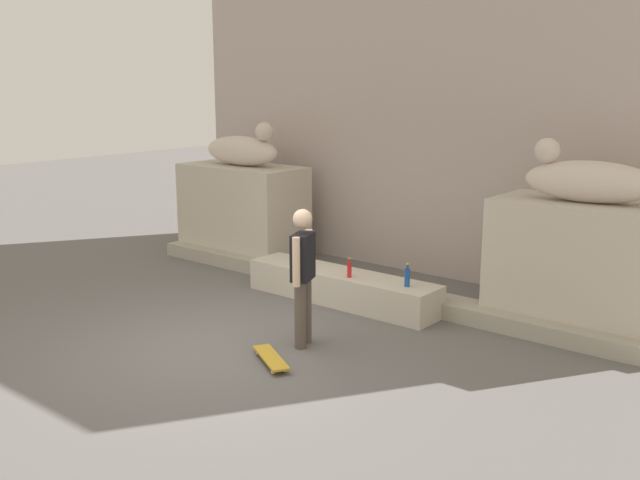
{
  "coord_description": "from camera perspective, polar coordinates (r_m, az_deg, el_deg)",
  "views": [
    {
      "loc": [
        6.11,
        -5.62,
        3.16
      ],
      "look_at": [
        0.28,
        1.46,
        1.1
      ],
      "focal_mm": 40.7,
      "sensor_mm": 36.0,
      "label": 1
    }
  ],
  "objects": [
    {
      "name": "skateboard",
      "position": [
        8.32,
        -3.88,
        -9.23
      ],
      "size": [
        0.79,
        0.57,
        0.08
      ],
      "rotation": [
        0.0,
        0.0,
        5.77
      ],
      "color": "gold",
      "rests_on": "ground_plane"
    },
    {
      "name": "ledge_block",
      "position": [
        10.41,
        1.71,
        -3.72
      ],
      "size": [
        3.03,
        0.65,
        0.45
      ],
      "primitive_type": "cube",
      "color": "beige",
      "rests_on": "ground_plane"
    },
    {
      "name": "pedestal_right",
      "position": [
        9.76,
        20.01,
        -1.99
      ],
      "size": [
        2.27,
        1.14,
        1.65
      ],
      "primitive_type": "cube",
      "color": "beige",
      "rests_on": "ground_plane"
    },
    {
      "name": "stair_step",
      "position": [
        10.81,
        3.23,
        -3.76
      ],
      "size": [
        8.37,
        0.5,
        0.22
      ],
      "primitive_type": "cube",
      "color": "#A9A08F",
      "rests_on": "ground_plane"
    },
    {
      "name": "facade_wall",
      "position": [
        11.99,
        8.94,
        10.18
      ],
      "size": [
        9.68,
        0.6,
        5.35
      ],
      "primitive_type": "cube",
      "color": "#BAA8A0",
      "rests_on": "ground_plane"
    },
    {
      "name": "statue_reclining_left",
      "position": [
        12.85,
        -6.06,
        7.09
      ],
      "size": [
        1.61,
        0.59,
        0.78
      ],
      "rotation": [
        0.0,
        0.0,
        0.02
      ],
      "color": "beige",
      "rests_on": "pedestal_left"
    },
    {
      "name": "ground_plane",
      "position": [
        8.88,
        -7.46,
        -8.3
      ],
      "size": [
        40.0,
        40.0,
        0.0
      ],
      "primitive_type": "plane",
      "color": "#605E5B"
    },
    {
      "name": "pedestal_left",
      "position": [
        13.03,
        -6.06,
        2.25
      ],
      "size": [
        2.27,
        1.14,
        1.65
      ],
      "primitive_type": "cube",
      "color": "beige",
      "rests_on": "ground_plane"
    },
    {
      "name": "bottle_blue",
      "position": [
        9.68,
        6.87,
        -2.9
      ],
      "size": [
        0.07,
        0.07,
        0.31
      ],
      "color": "#194C99",
      "rests_on": "ledge_block"
    },
    {
      "name": "bottle_red",
      "position": [
        10.06,
        2.32,
        -2.33
      ],
      "size": [
        0.06,
        0.06,
        0.28
      ],
      "color": "red",
      "rests_on": "ledge_block"
    },
    {
      "name": "statue_reclining_right",
      "position": [
        9.56,
        20.3,
        4.48
      ],
      "size": [
        1.66,
        0.77,
        0.78
      ],
      "rotation": [
        0.0,
        0.0,
        3.28
      ],
      "color": "beige",
      "rests_on": "pedestal_right"
    },
    {
      "name": "skater",
      "position": [
        8.57,
        -1.36,
        -2.48
      ],
      "size": [
        0.32,
        0.51,
        1.67
      ],
      "rotation": [
        0.0,
        0.0,
        5.08
      ],
      "color": "brown",
      "rests_on": "ground_plane"
    }
  ]
}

